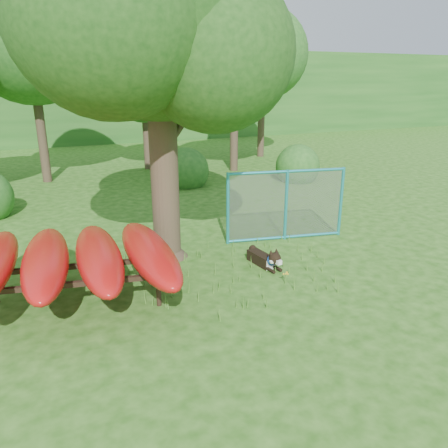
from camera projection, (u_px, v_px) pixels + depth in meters
name	position (u px, v px, depth m)	size (l,w,h in m)	color
ground	(239.00, 290.00, 8.70)	(80.00, 80.00, 0.00)	#1F5010
oak_tree	(155.00, 15.00, 8.72)	(5.80, 5.39, 7.82)	#382B1E
wooden_post	(165.00, 234.00, 10.07)	(0.31, 0.12, 1.12)	#685E4E
kayak_rack	(73.00, 259.00, 7.89)	(3.72, 3.98, 1.19)	black
husky_dog	(266.00, 259.00, 9.75)	(0.40, 1.19, 0.53)	black
fence_section	(286.00, 205.00, 11.21)	(3.11, 0.68, 3.07)	teal
wildflower_clump	(286.00, 274.00, 8.92)	(0.12, 0.10, 0.25)	#487B28
bg_tree_b	(29.00, 34.00, 16.22)	(5.20, 5.20, 8.22)	#382B1E
bg_tree_c	(144.00, 77.00, 19.28)	(4.00, 4.00, 6.12)	#382B1E
bg_tree_d	(235.00, 53.00, 18.57)	(4.80, 4.80, 7.50)	#382B1E
bg_tree_e	(263.00, 54.00, 22.28)	(4.60, 4.60, 7.55)	#382B1E
shrub_right	(297.00, 181.00, 18.14)	(1.80, 1.80, 1.80)	#21581C
shrub_mid	(186.00, 186.00, 17.29)	(1.80, 1.80, 1.80)	#21581C
wooded_hillside	(75.00, 94.00, 32.09)	(80.00, 12.00, 6.00)	#21581C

